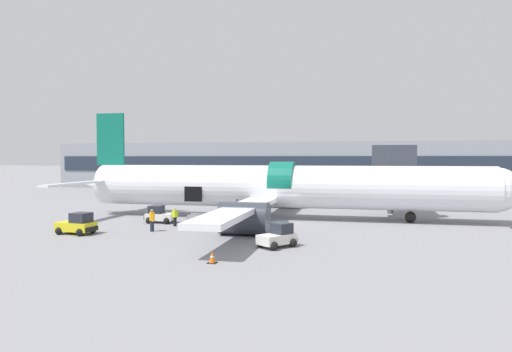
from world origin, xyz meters
TOP-DOWN VIEW (x-y plane):
  - ground_plane at (0.00, 0.00)m, footprint 500.00×500.00m
  - terminal_strip at (0.00, 43.04)m, footprint 99.37×9.83m
  - jet_bridge_stub at (9.54, 8.45)m, footprint 3.97×9.12m
  - airplane at (-1.07, 2.85)m, footprint 40.98×37.64m
  - baggage_tug_lead at (1.32, -10.58)m, footprint 2.55×2.77m
  - baggage_tug_mid at (-14.20, -8.96)m, footprint 3.03×2.16m
  - baggage_tug_rear at (-10.70, -2.11)m, footprint 2.55×1.93m
  - baggage_cart_loading at (-5.80, -4.01)m, footprint 3.58×2.07m
  - ground_crew_loader_a at (-8.63, -3.66)m, footprint 0.54×0.43m
  - ground_crew_loader_b at (-9.26, -6.66)m, footprint 0.56×0.56m
  - ground_crew_driver at (-1.43, -3.06)m, footprint 0.49×0.55m
  - ground_crew_supervisor at (-3.92, -1.79)m, footprint 0.56×0.54m
  - suitcase_on_tarmac_upright at (-3.50, -3.98)m, footprint 0.51×0.44m
  - safety_cone_engine_left at (-1.41, -15.74)m, footprint 0.50×0.50m

SIDE VIEW (x-z plane):
  - ground_plane at x=0.00m, z-range 0.00..0.00m
  - suitcase_on_tarmac_upright at x=-3.50m, z-range -0.05..0.59m
  - safety_cone_engine_left at x=-1.41m, z-range -0.02..0.62m
  - baggage_cart_loading at x=-5.80m, z-range 0.00..1.15m
  - baggage_tug_lead at x=1.32m, z-range -0.12..1.41m
  - baggage_tug_rear at x=-10.70m, z-range -0.12..1.40m
  - baggage_tug_mid at x=-14.20m, z-range -0.12..1.50m
  - ground_crew_loader_a at x=-8.63m, z-range 0.04..1.60m
  - ground_crew_driver at x=-1.43m, z-range 0.04..1.66m
  - ground_crew_supervisor at x=-3.92m, z-range 0.04..1.77m
  - ground_crew_loader_b at x=-9.26m, z-range 0.04..1.78m
  - airplane at x=-1.07m, z-range -2.19..8.01m
  - terminal_strip at x=0.00m, z-range 0.00..8.43m
  - jet_bridge_stub at x=9.54m, z-range 1.58..8.47m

